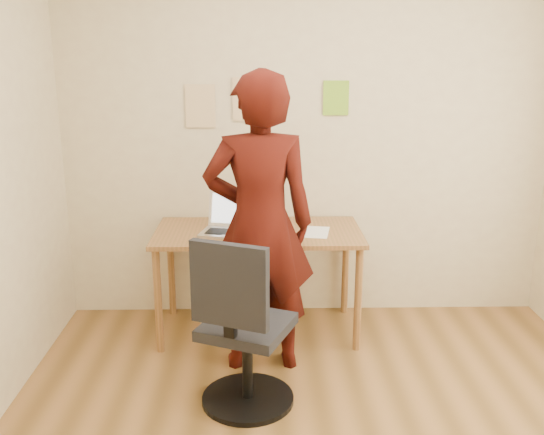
{
  "coord_description": "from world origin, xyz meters",
  "views": [
    {
      "loc": [
        -0.34,
        -2.57,
        1.92
      ],
      "look_at": [
        -0.27,
        0.95,
        0.95
      ],
      "focal_mm": 40.0,
      "sensor_mm": 36.0,
      "label": 1
    }
  ],
  "objects_px": {
    "desk": "(258,243)",
    "phone": "(285,238)",
    "office_chair": "(242,337)",
    "person": "(259,225)",
    "laptop": "(230,224)"
  },
  "relations": [
    {
      "from": "office_chair",
      "to": "desk",
      "type": "bearing_deg",
      "value": 108.16
    },
    {
      "from": "phone",
      "to": "person",
      "type": "xyz_separation_m",
      "value": [
        -0.16,
        -0.27,
        0.17
      ]
    },
    {
      "from": "phone",
      "to": "office_chair",
      "type": "distance_m",
      "value": 0.88
    },
    {
      "from": "desk",
      "to": "phone",
      "type": "height_order",
      "value": "phone"
    },
    {
      "from": "phone",
      "to": "office_chair",
      "type": "relative_size",
      "value": 0.15
    },
    {
      "from": "phone",
      "to": "person",
      "type": "bearing_deg",
      "value": -143.79
    },
    {
      "from": "desk",
      "to": "office_chair",
      "type": "distance_m",
      "value": 0.99
    },
    {
      "from": "office_chair",
      "to": "phone",
      "type": "bearing_deg",
      "value": 94.76
    },
    {
      "from": "laptop",
      "to": "person",
      "type": "xyz_separation_m",
      "value": [
        0.2,
        -0.44,
        0.12
      ]
    },
    {
      "from": "desk",
      "to": "person",
      "type": "bearing_deg",
      "value": -88.81
    },
    {
      "from": "laptop",
      "to": "person",
      "type": "height_order",
      "value": "person"
    },
    {
      "from": "desk",
      "to": "office_chair",
      "type": "relative_size",
      "value": 1.4
    },
    {
      "from": "laptop",
      "to": "desk",
      "type": "bearing_deg",
      "value": 21.07
    },
    {
      "from": "person",
      "to": "desk",
      "type": "bearing_deg",
      "value": -91.94
    },
    {
      "from": "office_chair",
      "to": "person",
      "type": "xyz_separation_m",
      "value": [
        0.1,
        0.5,
        0.49
      ]
    }
  ]
}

